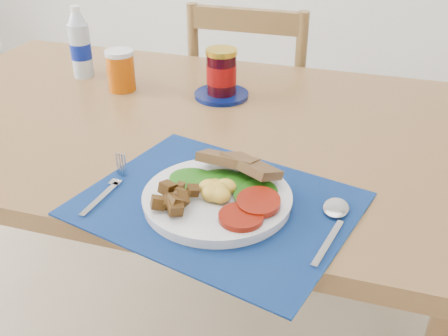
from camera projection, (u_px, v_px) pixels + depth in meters
name	position (u px, v px, depth m)	size (l,w,h in m)	color
table	(170.00, 147.00, 1.31)	(1.40, 0.90, 0.75)	brown
chair_far	(252.00, 101.00, 1.84)	(0.41, 0.39, 1.10)	brown
placemat	(217.00, 204.00, 0.94)	(0.47, 0.36, 0.00)	black
breakfast_plate	(214.00, 195.00, 0.93)	(0.26, 0.26, 0.06)	silver
fork	(110.00, 188.00, 0.97)	(0.03, 0.17, 0.00)	#B2B5BA
spoon	(334.00, 218.00, 0.89)	(0.05, 0.20, 0.01)	#B2B5BA
water_bottle	(80.00, 46.00, 1.46)	(0.06, 0.06, 0.20)	#ADBFCC
juice_glass	(121.00, 72.00, 1.39)	(0.07, 0.07, 0.10)	#B24804
jam_on_saucer	(221.00, 76.00, 1.35)	(0.14, 0.14, 0.13)	#051150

